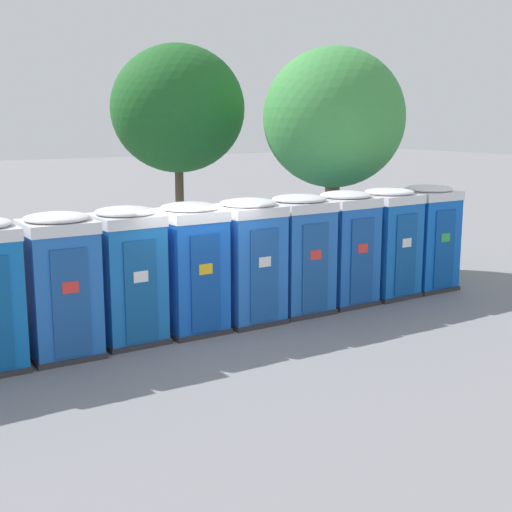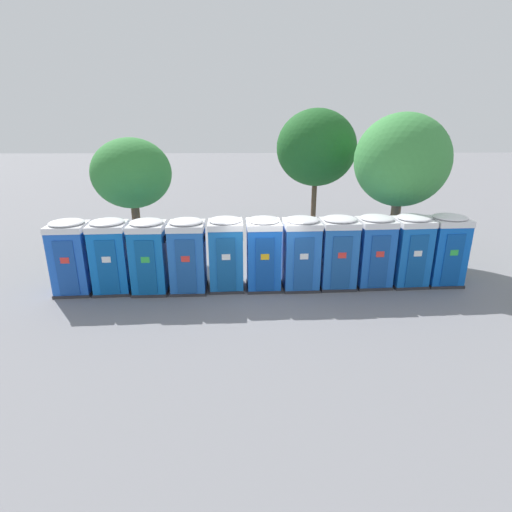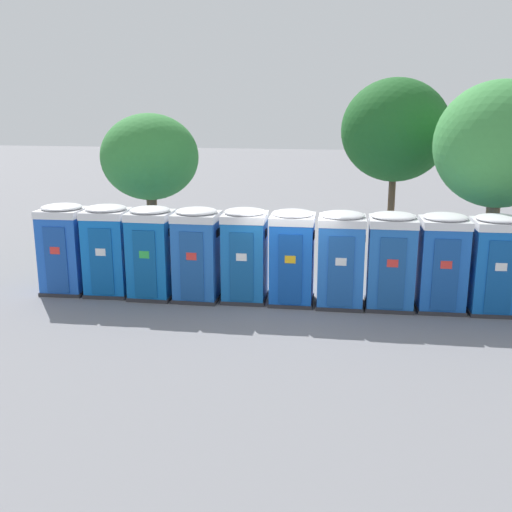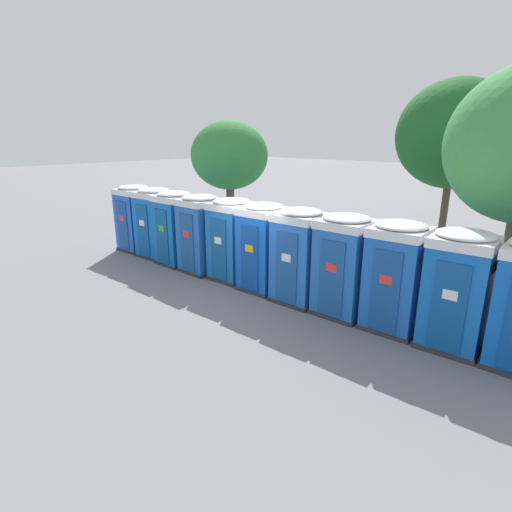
% 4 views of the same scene
% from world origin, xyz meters
% --- Properties ---
extents(ground_plane, '(120.00, 120.00, 0.00)m').
position_xyz_m(ground_plane, '(0.00, 0.00, 0.00)').
color(ground_plane, slate).
extents(portapotty_0, '(1.27, 1.26, 2.54)m').
position_xyz_m(portapotty_0, '(-6.45, -0.26, 1.28)').
color(portapotty_0, '#2D2D33').
rests_on(portapotty_0, ground).
extents(portapotty_1, '(1.30, 1.29, 2.54)m').
position_xyz_m(portapotty_1, '(-5.16, -0.21, 1.28)').
color(portapotty_1, '#2D2D33').
rests_on(portapotty_1, ground).
extents(portapotty_2, '(1.20, 1.23, 2.54)m').
position_xyz_m(portapotty_2, '(-3.87, -0.26, 1.28)').
color(portapotty_2, '#2D2D33').
rests_on(portapotty_2, ground).
extents(portapotty_3, '(1.23, 1.22, 2.54)m').
position_xyz_m(portapotty_3, '(-2.58, -0.21, 1.28)').
color(portapotty_3, '#2D2D33').
rests_on(portapotty_3, ground).
extents(portapotty_4, '(1.25, 1.26, 2.54)m').
position_xyz_m(portapotty_4, '(-1.29, -0.05, 1.28)').
color(portapotty_4, '#2D2D33').
rests_on(portapotty_4, ground).
extents(portapotty_5, '(1.22, 1.24, 2.54)m').
position_xyz_m(portapotty_5, '(0.00, -0.06, 1.28)').
color(portapotty_5, '#2D2D33').
rests_on(portapotty_5, ground).
extents(portapotty_6, '(1.28, 1.25, 2.54)m').
position_xyz_m(portapotty_6, '(1.29, -0.05, 1.28)').
color(portapotty_6, '#2D2D33').
rests_on(portapotty_6, ground).
extents(portapotty_7, '(1.27, 1.23, 2.54)m').
position_xyz_m(portapotty_7, '(2.58, 0.03, 1.28)').
color(portapotty_7, '#2D2D33').
rests_on(portapotty_7, ground).
extents(portapotty_8, '(1.28, 1.27, 2.54)m').
position_xyz_m(portapotty_8, '(3.87, 0.12, 1.28)').
color(portapotty_8, '#2D2D33').
rests_on(portapotty_8, ground).
extents(portapotty_9, '(1.30, 1.28, 2.54)m').
position_xyz_m(portapotty_9, '(5.16, 0.16, 1.28)').
color(portapotty_9, '#2D2D33').
rests_on(portapotty_9, ground).
extents(portapotty_10, '(1.27, 1.24, 2.54)m').
position_xyz_m(portapotty_10, '(6.45, 0.22, 1.28)').
color(portapotty_10, '#2D2D33').
rests_on(portapotty_10, ground).
extents(street_tree_0, '(3.26, 3.26, 4.97)m').
position_xyz_m(street_tree_0, '(-5.30, 3.74, 3.51)').
color(street_tree_0, brown).
rests_on(street_tree_0, ground).
extents(street_tree_1, '(3.68, 3.68, 5.92)m').
position_xyz_m(street_tree_1, '(5.54, 2.83, 4.09)').
color(street_tree_1, brown).
rests_on(street_tree_1, ground).
extents(street_tree_2, '(3.77, 3.77, 6.15)m').
position_xyz_m(street_tree_2, '(2.76, 6.41, 4.36)').
color(street_tree_2, brown).
rests_on(street_tree_2, ground).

